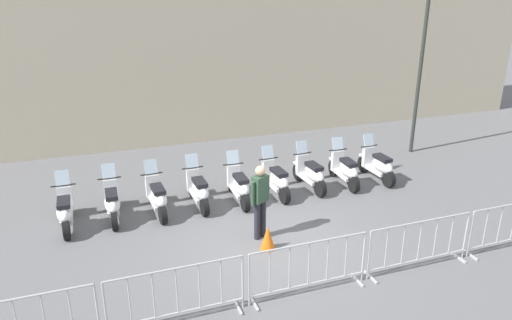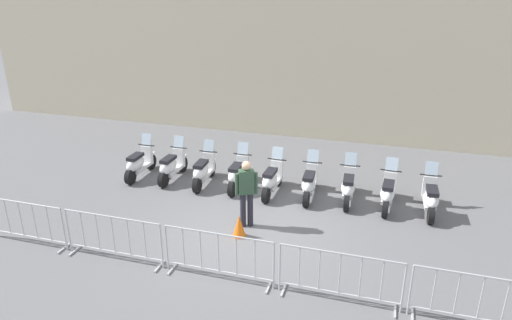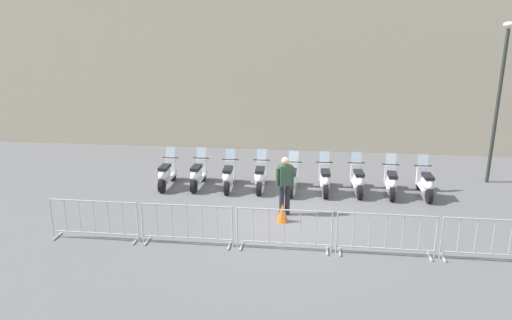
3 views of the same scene
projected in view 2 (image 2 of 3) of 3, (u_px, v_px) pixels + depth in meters
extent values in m
plane|color=slate|center=(247.00, 233.00, 11.12)|extent=(120.00, 120.00, 0.00)
cylinder|color=black|center=(151.00, 162.00, 14.81)|extent=(0.16, 0.49, 0.48)
cylinder|color=black|center=(130.00, 177.00, 13.70)|extent=(0.16, 0.49, 0.48)
cube|color=white|center=(141.00, 168.00, 14.24)|extent=(0.31, 0.88, 0.10)
ellipsoid|color=white|center=(135.00, 164.00, 13.91)|extent=(0.39, 0.85, 0.40)
cube|color=black|center=(135.00, 157.00, 13.85)|extent=(0.30, 0.61, 0.10)
cube|color=white|center=(147.00, 155.00, 14.53)|extent=(0.35, 0.15, 0.60)
cylinder|color=black|center=(146.00, 145.00, 14.41)|extent=(0.56, 0.06, 0.04)
cube|color=silver|center=(147.00, 139.00, 14.39)|extent=(0.33, 0.15, 0.35)
cube|color=white|center=(150.00, 154.00, 14.71)|extent=(0.21, 0.33, 0.06)
cylinder|color=black|center=(182.00, 164.00, 14.60)|extent=(0.15, 0.48, 0.48)
cylinder|color=black|center=(163.00, 179.00, 13.51)|extent=(0.15, 0.48, 0.48)
cube|color=white|center=(173.00, 170.00, 14.04)|extent=(0.30, 0.87, 0.10)
ellipsoid|color=white|center=(168.00, 166.00, 13.70)|extent=(0.38, 0.85, 0.40)
cube|color=black|center=(168.00, 159.00, 13.65)|extent=(0.29, 0.61, 0.10)
cube|color=white|center=(179.00, 157.00, 14.33)|extent=(0.34, 0.15, 0.60)
cylinder|color=black|center=(178.00, 147.00, 14.20)|extent=(0.56, 0.05, 0.04)
cube|color=silver|center=(179.00, 141.00, 14.18)|extent=(0.32, 0.15, 0.35)
cube|color=white|center=(182.00, 157.00, 14.50)|extent=(0.21, 0.32, 0.06)
cylinder|color=black|center=(211.00, 169.00, 14.27)|extent=(0.19, 0.49, 0.48)
cylinder|color=black|center=(197.00, 185.00, 13.15)|extent=(0.19, 0.49, 0.48)
cube|color=white|center=(204.00, 175.00, 13.70)|extent=(0.36, 0.89, 0.10)
ellipsoid|color=white|center=(201.00, 171.00, 13.36)|extent=(0.44, 0.87, 0.40)
cube|color=black|center=(201.00, 164.00, 13.31)|extent=(0.34, 0.62, 0.10)
cube|color=white|center=(209.00, 162.00, 13.99)|extent=(0.35, 0.17, 0.60)
cylinder|color=black|center=(208.00, 151.00, 13.87)|extent=(0.56, 0.09, 0.04)
cube|color=silver|center=(209.00, 145.00, 13.85)|extent=(0.33, 0.17, 0.35)
cube|color=white|center=(211.00, 161.00, 14.18)|extent=(0.23, 0.34, 0.06)
cylinder|color=black|center=(245.00, 172.00, 14.05)|extent=(0.17, 0.49, 0.48)
cylinder|color=black|center=(232.00, 188.00, 12.93)|extent=(0.17, 0.49, 0.48)
cube|color=white|center=(239.00, 178.00, 13.47)|extent=(0.34, 0.89, 0.10)
ellipsoid|color=white|center=(236.00, 175.00, 13.14)|extent=(0.42, 0.86, 0.40)
cube|color=black|center=(236.00, 167.00, 13.08)|extent=(0.32, 0.62, 0.10)
cube|color=white|center=(243.00, 165.00, 13.76)|extent=(0.35, 0.16, 0.60)
cylinder|color=black|center=(243.00, 154.00, 13.64)|extent=(0.56, 0.07, 0.04)
cube|color=silver|center=(243.00, 148.00, 13.62)|extent=(0.33, 0.16, 0.35)
cube|color=white|center=(245.00, 164.00, 13.95)|extent=(0.22, 0.33, 0.06)
cylinder|color=black|center=(278.00, 177.00, 13.66)|extent=(0.15, 0.48, 0.48)
cylinder|color=black|center=(266.00, 194.00, 12.57)|extent=(0.15, 0.48, 0.48)
cube|color=white|center=(272.00, 184.00, 13.10)|extent=(0.29, 0.87, 0.10)
ellipsoid|color=white|center=(270.00, 180.00, 12.76)|extent=(0.37, 0.85, 0.40)
cube|color=black|center=(270.00, 173.00, 12.71)|extent=(0.29, 0.60, 0.10)
cube|color=white|center=(277.00, 170.00, 13.38)|extent=(0.34, 0.15, 0.60)
cylinder|color=black|center=(277.00, 159.00, 13.26)|extent=(0.56, 0.04, 0.04)
cube|color=silver|center=(278.00, 153.00, 13.24)|extent=(0.32, 0.14, 0.35)
cube|color=white|center=(278.00, 169.00, 13.56)|extent=(0.21, 0.32, 0.06)
cylinder|color=black|center=(312.00, 180.00, 13.45)|extent=(0.18, 0.49, 0.48)
cylinder|color=black|center=(306.00, 198.00, 12.34)|extent=(0.18, 0.49, 0.48)
cube|color=white|center=(310.00, 188.00, 12.88)|extent=(0.36, 0.89, 0.10)
ellipsoid|color=white|center=(309.00, 184.00, 12.54)|extent=(0.43, 0.87, 0.40)
cube|color=black|center=(309.00, 176.00, 12.49)|extent=(0.33, 0.62, 0.10)
cube|color=white|center=(312.00, 173.00, 13.17)|extent=(0.35, 0.17, 0.60)
cylinder|color=black|center=(313.00, 162.00, 13.05)|extent=(0.56, 0.09, 0.04)
cube|color=silver|center=(313.00, 156.00, 13.03)|extent=(0.33, 0.17, 0.35)
cube|color=white|center=(313.00, 172.00, 13.36)|extent=(0.23, 0.34, 0.06)
cylinder|color=black|center=(349.00, 184.00, 13.23)|extent=(0.19, 0.49, 0.48)
cylinder|color=black|center=(347.00, 202.00, 12.11)|extent=(0.19, 0.49, 0.48)
cube|color=white|center=(348.00, 191.00, 12.66)|extent=(0.36, 0.89, 0.10)
ellipsoid|color=white|center=(348.00, 188.00, 12.31)|extent=(0.44, 0.87, 0.40)
cube|color=black|center=(349.00, 180.00, 12.26)|extent=(0.34, 0.62, 0.10)
cube|color=white|center=(349.00, 176.00, 12.95)|extent=(0.35, 0.17, 0.60)
cylinder|color=black|center=(350.00, 165.00, 12.83)|extent=(0.56, 0.09, 0.04)
cube|color=silver|center=(351.00, 159.00, 12.81)|extent=(0.33, 0.17, 0.35)
cube|color=white|center=(350.00, 175.00, 13.13)|extent=(0.23, 0.34, 0.06)
cylinder|color=black|center=(389.00, 189.00, 12.88)|extent=(0.14, 0.48, 0.48)
cylinder|color=black|center=(385.00, 209.00, 11.79)|extent=(0.14, 0.48, 0.48)
cube|color=white|center=(387.00, 197.00, 12.32)|extent=(0.28, 0.87, 0.10)
ellipsoid|color=white|center=(388.00, 193.00, 11.99)|extent=(0.36, 0.84, 0.40)
cube|color=black|center=(389.00, 185.00, 11.93)|extent=(0.28, 0.60, 0.10)
cube|color=white|center=(390.00, 182.00, 12.60)|extent=(0.34, 0.14, 0.60)
cylinder|color=black|center=(391.00, 171.00, 12.48)|extent=(0.56, 0.04, 0.04)
cube|color=silver|center=(392.00, 164.00, 12.46)|extent=(0.32, 0.14, 0.35)
cube|color=white|center=(390.00, 180.00, 12.78)|extent=(0.20, 0.32, 0.06)
cylinder|color=black|center=(427.00, 194.00, 12.59)|extent=(0.17, 0.49, 0.48)
cylinder|color=black|center=(431.00, 215.00, 11.48)|extent=(0.17, 0.49, 0.48)
cube|color=white|center=(429.00, 203.00, 12.02)|extent=(0.34, 0.89, 0.10)
ellipsoid|color=white|center=(431.00, 199.00, 11.68)|extent=(0.42, 0.86, 0.40)
cube|color=black|center=(432.00, 191.00, 11.63)|extent=(0.32, 0.62, 0.10)
cube|color=white|center=(429.00, 186.00, 12.31)|extent=(0.35, 0.16, 0.60)
cylinder|color=black|center=(431.00, 175.00, 12.19)|extent=(0.56, 0.08, 0.04)
cube|color=silver|center=(432.00, 168.00, 12.17)|extent=(0.33, 0.16, 0.35)
cube|color=white|center=(428.00, 185.00, 12.49)|extent=(0.22, 0.33, 0.06)
cube|color=#B2B5B7|center=(64.00, 248.00, 10.44)|extent=(0.06, 0.44, 0.04)
cylinder|color=#B2B5B7|center=(64.00, 230.00, 10.23)|extent=(0.04, 0.04, 1.05)
cylinder|color=#B2B5B7|center=(17.00, 202.00, 10.35)|extent=(2.30, 0.13, 0.04)
cylinder|color=#B2B5B7|center=(24.00, 235.00, 10.67)|extent=(2.30, 0.13, 0.04)
cylinder|color=#B2B5B7|center=(7.00, 217.00, 10.61)|extent=(0.02, 0.02, 0.87)
cylinder|color=#B2B5B7|center=(21.00, 219.00, 10.51)|extent=(0.02, 0.02, 0.87)
cylinder|color=#B2B5B7|center=(35.00, 221.00, 10.40)|extent=(0.02, 0.02, 0.87)
cylinder|color=#B2B5B7|center=(49.00, 224.00, 10.30)|extent=(0.02, 0.02, 0.87)
cube|color=#B2B5B7|center=(75.00, 251.00, 10.36)|extent=(0.06, 0.44, 0.04)
cube|color=#B2B5B7|center=(160.00, 266.00, 9.79)|extent=(0.06, 0.44, 0.04)
cylinder|color=#B2B5B7|center=(68.00, 230.00, 10.20)|extent=(0.04, 0.04, 1.05)
cylinder|color=#B2B5B7|center=(162.00, 247.00, 9.58)|extent=(0.04, 0.04, 1.05)
cylinder|color=#B2B5B7|center=(111.00, 217.00, 9.70)|extent=(2.30, 0.13, 0.04)
cylinder|color=#B2B5B7|center=(115.00, 252.00, 10.01)|extent=(2.30, 0.13, 0.04)
cylinder|color=#B2B5B7|center=(83.00, 229.00, 10.06)|extent=(0.02, 0.02, 0.87)
cylinder|color=#B2B5B7|center=(98.00, 232.00, 9.96)|extent=(0.02, 0.02, 0.87)
cylinder|color=#B2B5B7|center=(113.00, 235.00, 9.86)|extent=(0.02, 0.02, 0.87)
cylinder|color=#B2B5B7|center=(129.00, 237.00, 9.75)|extent=(0.02, 0.02, 0.87)
cylinder|color=#B2B5B7|center=(145.00, 240.00, 9.65)|extent=(0.02, 0.02, 0.87)
cube|color=#B2B5B7|center=(172.00, 269.00, 9.71)|extent=(0.06, 0.44, 0.04)
cube|color=#B2B5B7|center=(269.00, 287.00, 9.14)|extent=(0.06, 0.44, 0.04)
cylinder|color=#B2B5B7|center=(167.00, 248.00, 9.55)|extent=(0.04, 0.04, 1.05)
cylinder|color=#B2B5B7|center=(274.00, 266.00, 8.93)|extent=(0.04, 0.04, 1.05)
cylinder|color=#B2B5B7|center=(218.00, 234.00, 9.04)|extent=(2.30, 0.13, 0.04)
cylinder|color=#B2B5B7|center=(219.00, 271.00, 9.36)|extent=(2.30, 0.13, 0.04)
cylinder|color=#B2B5B7|center=(183.00, 247.00, 9.41)|extent=(0.02, 0.02, 0.87)
cylinder|color=#B2B5B7|center=(201.00, 250.00, 9.31)|extent=(0.02, 0.02, 0.87)
cylinder|color=#B2B5B7|center=(218.00, 253.00, 9.20)|extent=(0.02, 0.02, 0.87)
cylinder|color=#B2B5B7|center=(236.00, 256.00, 9.10)|extent=(0.02, 0.02, 0.87)
cylinder|color=#B2B5B7|center=(255.00, 259.00, 9.00)|extent=(0.02, 0.02, 0.87)
cube|color=#B2B5B7|center=(284.00, 290.00, 9.05)|extent=(0.06, 0.44, 0.04)
cube|color=#B2B5B7|center=(395.00, 310.00, 8.48)|extent=(0.06, 0.44, 0.04)
cylinder|color=#B2B5B7|center=(280.00, 267.00, 8.89)|extent=(0.04, 0.04, 1.05)
cylinder|color=#B2B5B7|center=(403.00, 289.00, 8.27)|extent=(0.04, 0.04, 1.05)
cylinder|color=#B2B5B7|center=(341.00, 254.00, 8.39)|extent=(2.30, 0.13, 0.04)
cylinder|color=#B2B5B7|center=(338.00, 293.00, 8.71)|extent=(2.30, 0.13, 0.04)
cylinder|color=#B2B5B7|center=(299.00, 267.00, 8.76)|extent=(0.02, 0.02, 0.87)
cylinder|color=#B2B5B7|center=(319.00, 270.00, 8.65)|extent=(0.02, 0.02, 0.87)
cylinder|color=#B2B5B7|center=(340.00, 274.00, 8.55)|extent=(0.02, 0.02, 0.87)
cylinder|color=#B2B5B7|center=(361.00, 277.00, 8.45)|extent=(0.02, 0.02, 0.87)
cylinder|color=#B2B5B7|center=(382.00, 281.00, 8.34)|extent=(0.02, 0.02, 0.87)
cube|color=#B2B5B7|center=(412.00, 314.00, 8.40)|extent=(0.06, 0.44, 0.04)
cylinder|color=#B2B5B7|center=(410.00, 290.00, 8.24)|extent=(0.04, 0.04, 1.05)
cylinder|color=#B2B5B7|center=(486.00, 277.00, 7.74)|extent=(2.30, 0.13, 0.04)
cylinder|color=#B2B5B7|center=(477.00, 318.00, 8.06)|extent=(2.30, 0.13, 0.04)
cylinder|color=#B2B5B7|center=(434.00, 290.00, 8.11)|extent=(0.02, 0.02, 0.87)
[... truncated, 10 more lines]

